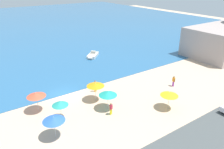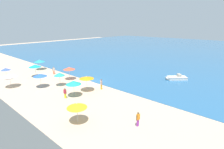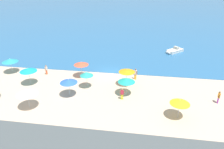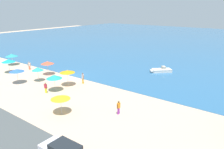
# 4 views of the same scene
# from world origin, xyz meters

# --- Properties ---
(ground_plane) EXTENTS (160.00, 160.00, 0.00)m
(ground_plane) POSITION_xyz_m (0.00, 0.00, 0.00)
(ground_plane) COLOR #CEAD90
(sea) EXTENTS (150.00, 110.00, 0.05)m
(sea) POSITION_xyz_m (0.00, 55.00, 0.03)
(sea) COLOR #2C6392
(sea) RESTS_ON ground_plane
(beach_umbrella_0) EXTENTS (2.25, 2.25, 2.54)m
(beach_umbrella_0) POSITION_xyz_m (-4.09, -1.95, 2.25)
(beach_umbrella_0) COLOR #B2B2B7
(beach_umbrella_0) RESTS_ON ground_plane
(beach_umbrella_1) EXTENTS (2.25, 2.25, 2.52)m
(beach_umbrella_1) POSITION_xyz_m (3.21, -6.35, 2.18)
(beach_umbrella_1) COLOR #B2B2B7
(beach_umbrella_1) RESTS_ON ground_plane
(beach_umbrella_4) EXTENTS (2.42, 2.42, 2.63)m
(beach_umbrella_4) POSITION_xyz_m (-10.83, -5.40, 2.30)
(beach_umbrella_4) COLOR #B2B2B7
(beach_umbrella_4) RESTS_ON ground_plane
(beach_umbrella_5) EXTENTS (2.31, 2.31, 2.53)m
(beach_umbrella_5) POSITION_xyz_m (3.03, -3.69, 2.28)
(beach_umbrella_5) COLOR #B2B2B7
(beach_umbrella_5) RESTS_ON ground_plane
(beach_umbrella_6) EXTENTS (1.87, 1.87, 2.45)m
(beach_umbrella_6) POSITION_xyz_m (-2.41, -5.15, 2.11)
(beach_umbrella_6) COLOR #B2B2B7
(beach_umbrella_6) RESTS_ON ground_plane
(beach_umbrella_7) EXTENTS (2.49, 2.49, 2.46)m
(beach_umbrella_7) POSITION_xyz_m (-15.72, -2.05, 2.12)
(beach_umbrella_7) COLOR #B2B2B7
(beach_umbrella_7) RESTS_ON ground_plane
(beach_umbrella_8) EXTENTS (2.26, 2.26, 2.45)m
(beach_umbrella_8) POSITION_xyz_m (-4.11, -7.73, 2.17)
(beach_umbrella_8) COLOR #B2B2B7
(beach_umbrella_8) RESTS_ON ground_plane
(beach_umbrella_9) EXTENTS (2.19, 2.19, 2.33)m
(beach_umbrella_9) POSITION_xyz_m (9.42, -10.50, 2.04)
(beach_umbrella_9) COLOR #B2B2B7
(beach_umbrella_9) RESTS_ON ground_plane
(bather_0) EXTENTS (0.56, 0.30, 1.57)m
(bather_0) POSITION_xyz_m (2.79, -7.62, 0.88)
(bather_0) COLOR yellow
(bather_0) RESTS_ON ground_plane
(bather_1) EXTENTS (0.27, 0.57, 1.65)m
(bather_1) POSITION_xyz_m (14.70, -6.71, 0.92)
(bather_1) COLOR purple
(bather_1) RESTS_ON ground_plane
(bather_2) EXTENTS (0.31, 0.55, 1.59)m
(bather_2) POSITION_xyz_m (-9.87, -1.92, 0.88)
(bather_2) COLOR #DE5A32
(bather_2) RESTS_ON ground_plane
(bather_3) EXTENTS (0.54, 0.34, 1.76)m
(bather_3) POSITION_xyz_m (4.18, -1.60, 0.99)
(bather_3) COLOR orange
(bather_3) RESTS_ON ground_plane
(skiff_nearshore) EXTENTS (3.74, 3.67, 1.08)m
(skiff_nearshore) POSITION_xyz_m (11.45, 11.82, 0.37)
(skiff_nearshore) COLOR silver
(skiff_nearshore) RESTS_ON sea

